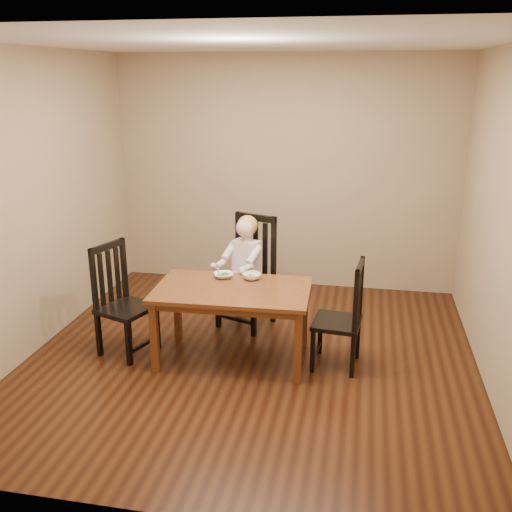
% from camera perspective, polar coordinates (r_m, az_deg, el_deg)
% --- Properties ---
extents(room, '(4.01, 4.01, 2.71)m').
position_cam_1_polar(room, '(4.79, -0.51, 4.27)').
color(room, '#3F1F0D').
rests_on(room, ground).
extents(dining_table, '(1.38, 0.86, 0.68)m').
position_cam_1_polar(dining_table, '(5.03, -2.38, -4.06)').
color(dining_table, '#472610').
rests_on(dining_table, room).
extents(chair_child, '(0.61, 0.60, 1.12)m').
position_cam_1_polar(chair_child, '(5.78, -0.74, -1.74)').
color(chair_child, black).
rests_on(chair_child, room).
extents(chair_left, '(0.55, 0.56, 1.03)m').
position_cam_1_polar(chair_left, '(5.34, -13.27, -4.45)').
color(chair_left, black).
rests_on(chair_left, room).
extents(chair_right, '(0.44, 0.45, 0.97)m').
position_cam_1_polar(chair_right, '(5.00, 8.67, -6.07)').
color(chair_right, black).
rests_on(chair_right, room).
extents(toddler, '(0.48, 0.53, 0.60)m').
position_cam_1_polar(toddler, '(5.68, -1.04, -0.43)').
color(toddler, silver).
rests_on(toddler, chair_child).
extents(bowl_peas, '(0.22, 0.22, 0.04)m').
position_cam_1_polar(bowl_peas, '(5.25, -3.27, -1.94)').
color(bowl_peas, white).
rests_on(bowl_peas, dining_table).
extents(bowl_veg, '(0.18, 0.18, 0.05)m').
position_cam_1_polar(bowl_veg, '(5.21, -0.43, -2.04)').
color(bowl_veg, white).
rests_on(bowl_veg, dining_table).
extents(fork, '(0.05, 0.11, 0.05)m').
position_cam_1_polar(fork, '(5.24, -3.75, -1.76)').
color(fork, silver).
rests_on(fork, bowl_peas).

